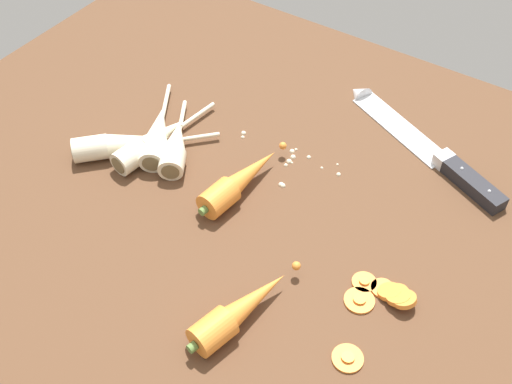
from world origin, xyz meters
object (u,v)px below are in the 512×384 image
object	(u,v)px
whole_carrot_second	(238,311)
parsnip_mid_right	(175,146)
parsnip_front	(151,143)
carrot_slice_stray_near	(364,281)
carrot_slice_stray_far	(359,300)
parsnip_mid_left	(122,144)
whole_carrot	(238,182)
chefs_knife	(418,140)
carrot_slice_stack	(394,294)
carrot_slice_stray_mid	(348,358)
parsnip_back	(157,135)

from	to	relation	value
whole_carrot_second	parsnip_mid_right	size ratio (longest dim) A/B	1.11
parsnip_front	carrot_slice_stray_near	bearing A→B (deg)	-5.82
carrot_slice_stray_far	parsnip_mid_left	bearing A→B (deg)	174.65
whole_carrot	carrot_slice_stray_far	bearing A→B (deg)	-17.08
chefs_knife	whole_carrot	distance (cm)	31.00
chefs_knife	parsnip_mid_left	bearing A→B (deg)	-143.75
carrot_slice_stray_near	carrot_slice_stray_far	size ratio (longest dim) A/B	0.82
carrot_slice_stack	parsnip_mid_right	bearing A→B (deg)	172.24
whole_carrot_second	parsnip_front	world-z (taller)	whole_carrot_second
whole_carrot_second	carrot_slice_stray_mid	distance (cm)	14.52
carrot_slice_stray_mid	parsnip_mid_left	bearing A→B (deg)	165.29
carrot_slice_stray_mid	carrot_slice_stray_far	bearing A→B (deg)	107.60
parsnip_mid_left	carrot_slice_stray_far	size ratio (longest dim) A/B	4.51
parsnip_mid_right	carrot_slice_stray_mid	size ratio (longest dim) A/B	4.22
carrot_slice_stray_near	parsnip_mid_right	bearing A→B (deg)	171.23
carrot_slice_stray_near	carrot_slice_stray_far	distance (cm)	3.02
whole_carrot	parsnip_front	xyz separation A→B (cm)	(-16.59, -0.44, -0.12)
whole_carrot	parsnip_mid_left	size ratio (longest dim) A/B	1.04
whole_carrot	carrot_slice_stray_near	xyz separation A→B (cm)	(23.49, -4.53, -1.74)
parsnip_back	carrot_slice_stray_near	distance (cm)	41.00
chefs_knife	parsnip_front	world-z (taller)	parsnip_front
whole_carrot	carrot_slice_stack	xyz separation A→B (cm)	(27.74, -4.45, -1.25)
chefs_knife	carrot_slice_stray_far	world-z (taller)	chefs_knife
carrot_slice_stray_far	parsnip_front	bearing A→B (deg)	170.26
parsnip_front	carrot_slice_stack	xyz separation A→B (cm)	(44.33, -4.01, -1.13)
whole_carrot_second	parsnip_back	xyz separation A→B (cm)	(-29.75, 20.07, -0.12)
whole_carrot	whole_carrot_second	world-z (taller)	same
parsnip_front	carrot_slice_stray_mid	xyz separation A→B (cm)	(43.46, -15.23, -1.62)
chefs_knife	carrot_slice_stack	world-z (taller)	chefs_knife
chefs_knife	carrot_slice_stack	size ratio (longest dim) A/B	5.06
parsnip_mid_right	carrot_slice_stray_mid	distance (cm)	43.21
whole_carrot_second	carrot_slice_stack	distance (cm)	20.58
parsnip_mid_left	carrot_slice_stack	bearing A→B (deg)	-1.39
parsnip_front	carrot_slice_stray_mid	bearing A→B (deg)	-19.31
whole_carrot_second	parsnip_back	bearing A→B (deg)	145.99
whole_carrot	parsnip_back	distance (cm)	17.09
parsnip_mid_right	whole_carrot_second	bearing A→B (deg)	-37.33
parsnip_mid_left	carrot_slice_stray_near	size ratio (longest dim) A/B	5.49
whole_carrot_second	carrot_slice_stray_far	bearing A→B (deg)	43.73
chefs_knife	whole_carrot	world-z (taller)	whole_carrot
whole_carrot_second	carrot_slice_stack	world-z (taller)	whole_carrot_second
chefs_knife	parsnip_mid_left	size ratio (longest dim) A/B	1.80
parsnip_mid_right	carrot_slice_stray_far	world-z (taller)	parsnip_mid_right
parsnip_mid_right	parsnip_back	distance (cm)	4.11
chefs_knife	carrot_slice_stray_mid	size ratio (longest dim) A/B	8.41
whole_carrot_second	parsnip_mid_right	world-z (taller)	whole_carrot_second
chefs_knife	parsnip_front	bearing A→B (deg)	-143.85
parsnip_mid_left	carrot_slice_stray_far	xyz separation A→B (cm)	(44.60, -4.17, -1.62)
whole_carrot	carrot_slice_stray_near	distance (cm)	23.99
carrot_slice_stray_near	carrot_slice_stray_mid	size ratio (longest dim) A/B	0.85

